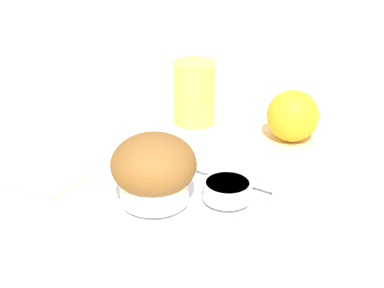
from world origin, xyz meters
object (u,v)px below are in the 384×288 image
object	(u,v)px
butter_knife	(218,172)
juice_glass	(194,93)
orange_fruit	(293,116)
muffin	(151,169)

from	to	relation	value
butter_knife	juice_glass	xyz separation A→B (m)	(-0.12, 0.16, 0.03)
orange_fruit	juice_glass	bearing A→B (deg)	-175.47
orange_fruit	muffin	bearing A→B (deg)	-104.67
butter_knife	juice_glass	world-z (taller)	juice_glass
orange_fruit	juice_glass	size ratio (longest dim) A/B	0.77
muffin	butter_knife	xyz separation A→B (m)	(0.04, 0.09, -0.03)
orange_fruit	juice_glass	xyz separation A→B (m)	(-0.15, -0.01, 0.01)
juice_glass	muffin	bearing A→B (deg)	-71.02
butter_knife	muffin	bearing A→B (deg)	-111.18
muffin	juice_glass	xyz separation A→B (m)	(-0.09, 0.25, -0.01)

